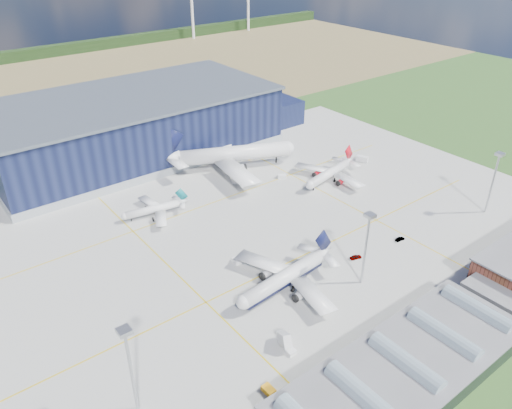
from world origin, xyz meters
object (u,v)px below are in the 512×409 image
(gse_van_b, at_px, (362,159))
(gse_tug_b, at_px, (269,390))
(airliner_navy, at_px, (284,272))
(gse_cart_b, at_px, (282,176))
(gse_cart_a, at_px, (236,261))
(gse_van_c, at_px, (504,245))
(light_mast_center, at_px, (367,238))
(car_a, at_px, (356,257))
(airliner_red, at_px, (329,169))
(car_b, at_px, (400,239))
(gse_tug_c, at_px, (248,157))
(light_mast_west, at_px, (129,358))
(airstair, at_px, (284,342))
(airliner_widebody, at_px, (234,146))
(hangar, at_px, (139,126))
(airliner_regional, at_px, (152,206))
(light_mast_east, at_px, (495,173))

(gse_van_b, bearing_deg, gse_tug_b, -170.53)
(airliner_navy, relative_size, gse_cart_b, 11.34)
(gse_cart_a, bearing_deg, gse_tug_b, -111.91)
(gse_van_c, bearing_deg, light_mast_center, 49.14)
(car_a, bearing_deg, light_mast_center, 155.22)
(airliner_red, bearing_deg, car_a, 42.61)
(light_mast_center, height_order, gse_van_b, light_mast_center)
(gse_van_b, relative_size, car_b, 1.46)
(gse_cart_b, bearing_deg, light_mast_center, -169.04)
(light_mast_center, distance_m, gse_tug_c, 92.92)
(light_mast_west, height_order, airliner_navy, light_mast_west)
(airstair, bearing_deg, gse_cart_a, 91.94)
(gse_van_c, bearing_deg, airliner_navy, 45.49)
(airstair, bearing_deg, airliner_red, 57.77)
(airstair, bearing_deg, gse_tug_b, -125.33)
(airliner_red, distance_m, car_a, 52.53)
(light_mast_center, distance_m, gse_cart_a, 40.23)
(light_mast_west, height_order, airliner_widebody, light_mast_west)
(gse_cart_a, relative_size, gse_cart_b, 0.91)
(gse_tug_c, bearing_deg, airliner_red, -68.54)
(hangar, height_order, gse_tug_b, hangar)
(light_mast_west, bearing_deg, airliner_navy, 12.84)
(hangar, xyz_separation_m, light_mast_center, (7.19, -124.80, 3.82))
(gse_cart_a, distance_m, car_b, 54.01)
(light_mast_west, xyz_separation_m, car_a, (77.41, 8.90, -14.79))
(car_a, bearing_deg, gse_cart_b, -2.48)
(hangar, height_order, gse_cart_b, hangar)
(airliner_red, height_order, airliner_regional, airliner_red)
(gse_tug_b, bearing_deg, gse_van_c, -3.23)
(airliner_navy, bearing_deg, airliner_widebody, -120.84)
(airliner_navy, xyz_separation_m, gse_cart_a, (-2.99, 18.26, -5.50))
(airliner_navy, height_order, airliner_widebody, airliner_widebody)
(light_mast_west, relative_size, gse_van_b, 4.58)
(light_mast_center, relative_size, gse_cart_a, 7.64)
(gse_cart_b, bearing_deg, car_a, -165.42)
(light_mast_center, relative_size, light_mast_east, 1.00)
(hangar, xyz_separation_m, gse_tug_b, (-38.00, -138.34, -10.96))
(gse_cart_b, bearing_deg, hangar, 60.35)
(gse_cart_b, distance_m, airstair, 91.71)
(light_mast_east, relative_size, airliner_red, 0.70)
(airliner_widebody, distance_m, car_a, 77.08)
(airliner_red, bearing_deg, car_b, 63.56)
(gse_tug_b, xyz_separation_m, car_b, (71.43, 20.49, -0.09))
(hangar, relative_size, gse_cart_a, 48.13)
(light_mast_west, bearing_deg, gse_van_b, 22.83)
(gse_tug_b, xyz_separation_m, car_a, (52.59, 22.43, -0.02))
(airliner_regional, bearing_deg, hangar, -102.42)
(car_b, bearing_deg, light_mast_west, 100.49)
(gse_cart_a, bearing_deg, car_b, -19.39)
(airliner_regional, xyz_separation_m, gse_van_c, (78.42, -86.00, -2.86))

